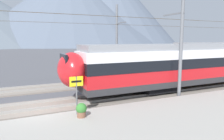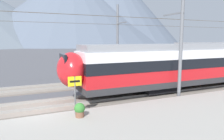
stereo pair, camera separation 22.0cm
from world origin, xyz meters
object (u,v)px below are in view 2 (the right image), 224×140
object	(u,v)px
catenary_mast_far_side	(118,41)
potted_plant_platform_edge	(80,109)
catenary_mast_mid	(180,43)
platform_sign	(75,87)

from	to	relation	value
catenary_mast_far_side	potted_plant_platform_edge	world-z (taller)	catenary_mast_far_side
catenary_mast_mid	potted_plant_platform_edge	bearing A→B (deg)	-168.13
catenary_mast_mid	platform_sign	world-z (taller)	catenary_mast_mid
platform_sign	catenary_mast_far_side	bearing A→B (deg)	54.16
catenary_mast_far_side	catenary_mast_mid	bearing A→B (deg)	-85.49
catenary_mast_mid	potted_plant_platform_edge	xyz separation A→B (m)	(-7.60, -1.60, -3.23)
catenary_mast_mid	potted_plant_platform_edge	distance (m)	8.41
catenary_mast_far_side	platform_sign	xyz separation A→B (m)	(-7.02, -9.72, -2.25)
platform_sign	catenary_mast_mid	bearing A→B (deg)	8.33
catenary_mast_mid	catenary_mast_far_side	world-z (taller)	catenary_mast_far_side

